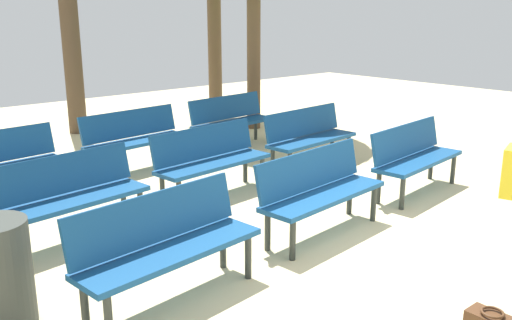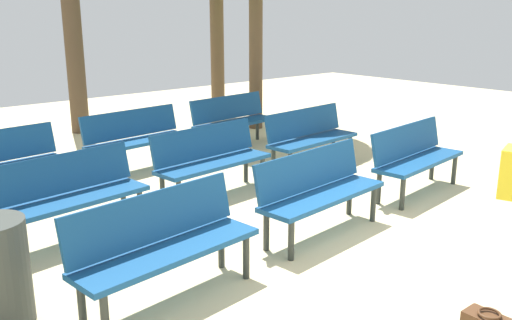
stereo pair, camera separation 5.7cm
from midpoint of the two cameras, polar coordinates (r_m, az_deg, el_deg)
ground_plane at (r=5.25m, az=20.51°, el=-11.67°), size 24.00×24.00×0.00m
bench_r0_c0 at (r=4.53m, az=-9.16°, el=-8.20°), size 1.64×0.62×0.87m
bench_r0_c1 at (r=5.80m, az=6.72°, el=-2.84°), size 1.63×0.61×0.87m
bench_r0_c2 at (r=7.37m, az=16.26°, el=0.55°), size 1.64×0.63×0.87m
bench_r1_c0 at (r=5.92m, az=-18.58°, el=-3.16°), size 1.64×0.64×0.87m
bench_r1_c1 at (r=6.99m, az=-4.45°, el=0.33°), size 1.63×0.60×0.87m
bench_r1_c2 at (r=8.27m, az=5.77°, el=2.63°), size 1.63×0.59×0.87m
bench_r2_c1 at (r=8.32m, az=-12.07°, el=2.44°), size 1.64×0.62×0.87m
bench_r2_c2 at (r=9.51m, az=-2.25°, el=4.33°), size 1.64×0.62×0.87m
tree_2 at (r=11.09m, az=-18.13°, el=11.41°), size 0.34×0.34×3.41m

